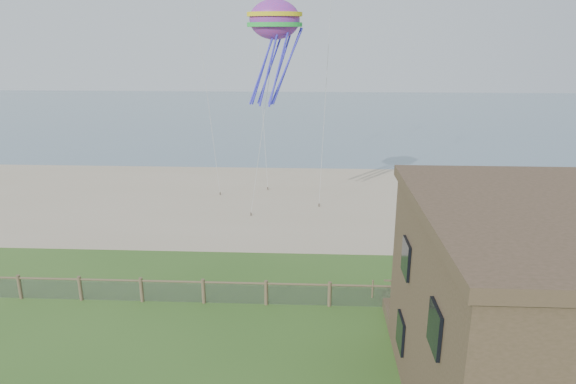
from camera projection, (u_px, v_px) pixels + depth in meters
The scene contains 6 objects.
sand_beach at pixel (285, 200), 39.75m from camera, with size 72.00×20.00×0.02m, color tan.
ocean at pixel (300, 115), 81.74m from camera, with size 160.00×68.00×0.02m, color slate.
chainlink_fence at pixel (266, 294), 24.32m from camera, with size 36.20×0.20×1.25m, color brown, non-canonical shape.
motel_deck at pixel (555, 318), 22.85m from camera, with size 15.00×2.00×0.50m, color brown.
picnic_table at pixel (453, 312), 23.01m from camera, with size 1.98×1.50×0.84m, color brown, non-canonical shape.
octopus_kite at pixel (275, 50), 30.09m from camera, with size 3.23×2.28×6.65m, color #FF285F, non-canonical shape.
Camera 1 is at (2.09, -15.73, 12.36)m, focal length 32.00 mm.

